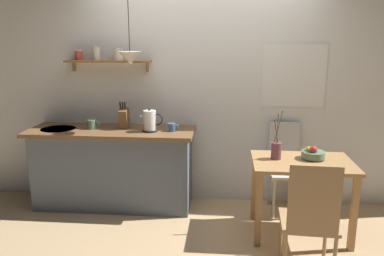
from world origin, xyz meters
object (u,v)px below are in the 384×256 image
Objects in this scene: dining_table at (302,174)px; fruit_bowl at (313,154)px; dining_chair_near at (310,216)px; electric_kettle at (150,121)px; knife_block at (124,118)px; coffee_mug_spare at (172,127)px; pendant_lamp at (130,58)px; dining_chair_far at (285,163)px; twig_vase at (276,150)px; coffee_mug_by_sink at (92,124)px.

fruit_bowl is (0.11, 0.07, 0.19)m from dining_table.
dining_chair_near is 0.85m from fruit_bowl.
electric_kettle is 0.34m from knife_block.
electric_kettle is at bearing -172.31° from coffee_mug_spare.
electric_kettle is 0.39× the size of pendant_lamp.
coffee_mug_spare reaches higher than dining_table.
coffee_mug_spare is (0.23, 0.03, -0.07)m from electric_kettle.
pendant_lamp is at bearing -172.31° from dining_chair_far.
pendant_lamp is (-1.73, 0.37, 1.07)m from dining_table.
twig_vase reaches higher than fruit_bowl.
coffee_mug_by_sink is (-0.35, -0.06, -0.07)m from knife_block.
coffee_mug_by_sink is at bearing 178.05° from coffee_mug_spare.
coffee_mug_by_sink reaches higher than fruit_bowl.
fruit_bowl is 0.89× the size of electric_kettle.
knife_block reaches higher than fruit_bowl.
twig_vase is 1.36m from electric_kettle.
dining_chair_near reaches higher than dining_chair_far.
coffee_mug_spare is (-1.42, 0.38, 0.15)m from fruit_bowl.
electric_kettle is 0.67m from coffee_mug_by_sink.
twig_vase is 1.70m from knife_block.
fruit_bowl is 1.70m from electric_kettle.
coffee_mug_by_sink is (-2.32, 0.41, 0.15)m from fruit_bowl.
fruit_bowl is at bearing -11.84° from electric_kettle.
dining_table is 3.73× the size of electric_kettle.
dining_table is at bearing -12.07° from pendant_lamp.
dining_chair_near is 1.76m from coffee_mug_spare.
dining_chair_far is 3.15× the size of knife_block.
coffee_mug_by_sink reaches higher than coffee_mug_spare.
electric_kettle is at bearing 164.92° from dining_table.
fruit_bowl is 1.63× the size of coffee_mug_by_sink.
dining_chair_near is at bearing -101.94° from fruit_bowl.
electric_kettle is 2.08× the size of coffee_mug_spare.
coffee_mug_spare is 0.85m from pendant_lamp.
dining_table is at bearing -10.22° from twig_vase.
electric_kettle is at bearing 14.16° from pendant_lamp.
pendant_lamp reaches higher than coffee_mug_spare.
knife_block is at bearing 9.38° from coffee_mug_by_sink.
dining_table is 1.98m from knife_block.
fruit_bowl is 0.73× the size of knife_block.
fruit_bowl is 0.36m from twig_vase.
dining_chair_near is at bearing -89.69° from dining_chair_far.
fruit_bowl is at bearing 4.16° from twig_vase.
fruit_bowl is at bearing 78.06° from dining_chair_near.
electric_kettle is at bearing 142.70° from dining_chair_near.
electric_kettle is (-1.65, 0.35, 0.22)m from fruit_bowl.
twig_vase is 1.15m from coffee_mug_spare.
twig_vase reaches higher than dining_chair_near.
knife_block is at bearing 163.07° from twig_vase.
dining_chair_far is at bearing 6.86° from electric_kettle.
electric_kettle is (-1.54, 0.42, 0.40)m from dining_table.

